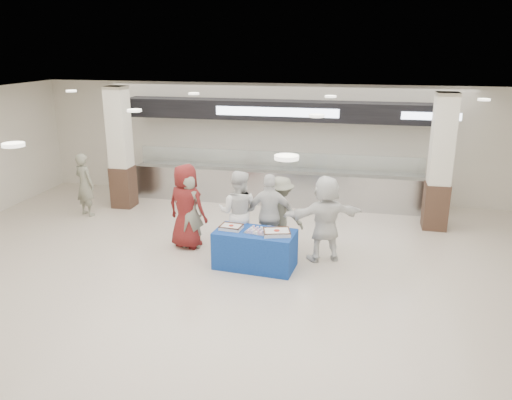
% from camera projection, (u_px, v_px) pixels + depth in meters
% --- Properties ---
extents(ground, '(14.00, 14.00, 0.00)m').
position_uv_depth(ground, '(226.00, 292.00, 8.85)').
color(ground, beige).
rests_on(ground, ground).
extents(serving_line, '(8.70, 0.85, 2.80)m').
position_uv_depth(serving_line, '(278.00, 162.00, 13.54)').
color(serving_line, '#AEB1B5').
rests_on(serving_line, ground).
extents(column_left, '(0.55, 0.55, 3.20)m').
position_uv_depth(column_left, '(121.00, 151.00, 13.12)').
color(column_left, '#39241A').
rests_on(column_left, ground).
extents(column_right, '(0.55, 0.55, 3.20)m').
position_uv_depth(column_right, '(440.00, 166.00, 11.51)').
color(column_right, '#39241A').
rests_on(column_right, ground).
extents(display_table, '(1.62, 0.92, 0.75)m').
position_uv_depth(display_table, '(255.00, 249.00, 9.76)').
color(display_table, '#164199').
rests_on(display_table, ground).
extents(sheet_cake_left, '(0.45, 0.36, 0.09)m').
position_uv_depth(sheet_cake_left, '(231.00, 227.00, 9.76)').
color(sheet_cake_left, white).
rests_on(sheet_cake_left, display_table).
extents(sheet_cake_right, '(0.58, 0.51, 0.10)m').
position_uv_depth(sheet_cake_right, '(277.00, 232.00, 9.47)').
color(sheet_cake_right, white).
rests_on(sheet_cake_right, display_table).
extents(cupcake_tray, '(0.48, 0.40, 0.07)m').
position_uv_depth(cupcake_tray, '(257.00, 230.00, 9.60)').
color(cupcake_tray, '#BABABF').
rests_on(cupcake_tray, display_table).
extents(civilian_maroon, '(1.02, 0.79, 1.83)m').
position_uv_depth(civilian_maroon, '(186.00, 206.00, 10.60)').
color(civilian_maroon, maroon).
rests_on(civilian_maroon, ground).
extents(soldier_a, '(0.64, 0.47, 1.62)m').
position_uv_depth(soldier_a, '(190.00, 212.00, 10.57)').
color(soldier_a, gray).
rests_on(soldier_a, ground).
extents(chef_tall, '(0.87, 0.68, 1.78)m').
position_uv_depth(chef_tall, '(238.00, 212.00, 10.30)').
color(chef_tall, white).
rests_on(chef_tall, ground).
extents(chef_short, '(1.05, 0.53, 1.72)m').
position_uv_depth(chef_short, '(270.00, 215.00, 10.23)').
color(chef_short, white).
rests_on(chef_short, ground).
extents(soldier_b, '(1.15, 0.86, 1.58)m').
position_uv_depth(soldier_b, '(281.00, 213.00, 10.58)').
color(soldier_b, gray).
rests_on(soldier_b, ground).
extents(civilian_white, '(1.72, 1.12, 1.77)m').
position_uv_depth(civilian_white, '(325.00, 219.00, 9.95)').
color(civilian_white, white).
rests_on(civilian_white, ground).
extents(soldier_bg, '(0.69, 0.58, 1.62)m').
position_uv_depth(soldier_bg, '(85.00, 185.00, 12.65)').
color(soldier_bg, gray).
rests_on(soldier_bg, ground).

